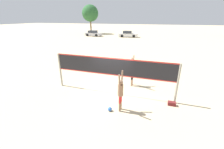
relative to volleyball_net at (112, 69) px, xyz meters
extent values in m
plane|color=#C6B28C|center=(0.00, 0.00, -1.63)|extent=(200.00, 200.00, 0.00)
cylinder|color=gray|center=(-3.75, 0.00, -0.47)|extent=(0.11, 0.11, 2.33)
cylinder|color=gray|center=(3.75, 0.00, -0.47)|extent=(0.11, 0.11, 2.33)
cube|color=black|center=(0.00, 0.00, 0.15)|extent=(7.39, 0.02, 1.09)
cube|color=red|center=(0.00, 0.00, 0.67)|extent=(7.39, 0.03, 0.06)
cube|color=red|center=(0.00, 0.00, -0.36)|extent=(7.39, 0.03, 0.06)
cylinder|color=#8C664C|center=(0.99, -1.75, -1.40)|extent=(0.11, 0.11, 0.47)
cylinder|color=red|center=(0.99, -1.75, -0.97)|extent=(0.12, 0.12, 0.39)
cylinder|color=#8C664C|center=(0.99, -1.55, -1.40)|extent=(0.11, 0.11, 0.47)
cylinder|color=red|center=(0.99, -1.55, -0.97)|extent=(0.12, 0.12, 0.39)
cylinder|color=#8C664C|center=(0.99, -1.65, -0.47)|extent=(0.28, 0.28, 0.61)
sphere|color=#8C664C|center=(0.99, -1.65, -0.05)|extent=(0.24, 0.24, 0.24)
cylinder|color=#8C664C|center=(0.99, -1.89, 0.14)|extent=(0.08, 0.22, 0.68)
cylinder|color=#8C664C|center=(0.99, -1.41, 0.14)|extent=(0.08, 0.22, 0.68)
cylinder|color=tan|center=(0.97, 1.66, -1.40)|extent=(0.11, 0.11, 0.48)
cylinder|color=black|center=(0.97, 1.66, -0.96)|extent=(0.12, 0.12, 0.39)
cylinder|color=tan|center=(0.97, 1.46, -1.40)|extent=(0.11, 0.11, 0.48)
cylinder|color=black|center=(0.97, 1.46, -0.96)|extent=(0.12, 0.12, 0.39)
cylinder|color=tan|center=(0.97, 1.56, -0.46)|extent=(0.28, 0.28, 0.61)
sphere|color=tan|center=(0.97, 1.56, -0.03)|extent=(0.24, 0.24, 0.24)
cylinder|color=tan|center=(0.97, 1.80, 0.15)|extent=(0.08, 0.22, 0.69)
cylinder|color=tan|center=(0.97, 1.32, 0.15)|extent=(0.08, 0.22, 0.69)
sphere|color=blue|center=(0.50, -1.90, -1.52)|extent=(0.22, 0.22, 0.22)
cube|color=maroon|center=(3.58, -0.33, -1.53)|extent=(0.41, 0.24, 0.21)
cube|color=silver|center=(-5.24, 28.80, -1.12)|extent=(4.68, 2.13, 0.77)
cube|color=#2D333D|center=(-5.46, 28.78, -0.45)|extent=(2.18, 1.76, 0.56)
cylinder|color=black|center=(-3.91, 29.75, -1.31)|extent=(0.66, 0.28, 0.64)
cylinder|color=black|center=(-3.76, 28.13, -1.31)|extent=(0.66, 0.28, 0.64)
cylinder|color=black|center=(-6.71, 29.48, -1.31)|extent=(0.66, 0.28, 0.64)
cylinder|color=black|center=(-6.56, 27.86, -1.31)|extent=(0.66, 0.28, 0.64)
cube|color=#B7B7BC|center=(-14.17, 28.04, -1.15)|extent=(4.32, 2.20, 0.71)
cube|color=#2D333D|center=(-14.38, 28.06, -0.52)|extent=(2.01, 1.86, 0.56)
cylinder|color=black|center=(-12.81, 28.81, -1.31)|extent=(0.66, 0.27, 0.64)
cylinder|color=black|center=(-12.96, 27.06, -1.31)|extent=(0.66, 0.27, 0.64)
cylinder|color=black|center=(-15.39, 29.03, -1.31)|extent=(0.66, 0.27, 0.64)
cylinder|color=black|center=(-15.54, 27.27, -1.31)|extent=(0.66, 0.27, 0.64)
cylinder|color=brown|center=(-17.62, 33.82, 0.55)|extent=(0.39, 0.39, 4.36)
sphere|color=#285B2D|center=(-17.62, 33.82, 4.00)|extent=(4.63, 4.63, 4.63)
camera|label=1|loc=(2.66, -8.14, 2.93)|focal=24.00mm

